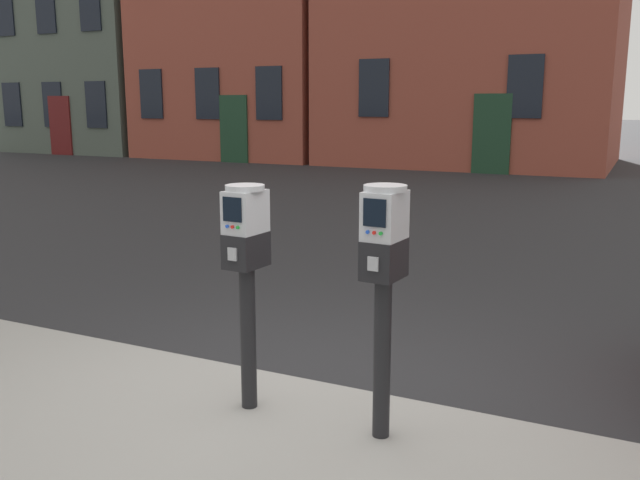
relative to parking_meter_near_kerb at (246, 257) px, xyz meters
name	(u,v)px	position (x,y,z in m)	size (l,w,h in m)	color
ground_plane	(303,414)	(0.19, 0.30, -1.03)	(160.00, 160.00, 0.00)	#28282B
parking_meter_near_kerb	(246,257)	(0.00, 0.00, 0.00)	(0.23, 0.26, 1.29)	black
parking_meter_twin_adjacent	(384,267)	(0.81, 0.00, 0.03)	(0.23, 0.26, 1.33)	black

